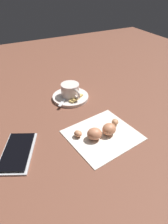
# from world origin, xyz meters

# --- Properties ---
(ground_plane) EXTENTS (1.80, 1.80, 0.00)m
(ground_plane) POSITION_xyz_m (0.00, 0.00, 0.00)
(ground_plane) COLOR brown
(saucer) EXTENTS (0.13, 0.13, 0.01)m
(saucer) POSITION_xyz_m (-0.12, -0.00, 0.01)
(saucer) COLOR silver
(saucer) RESTS_ON ground
(espresso_cup) EXTENTS (0.09, 0.06, 0.05)m
(espresso_cup) POSITION_xyz_m (-0.12, -0.00, 0.03)
(espresso_cup) COLOR silver
(espresso_cup) RESTS_ON saucer
(teaspoon) EXTENTS (0.09, 0.09, 0.01)m
(teaspoon) POSITION_xyz_m (-0.13, -0.01, 0.01)
(teaspoon) COLOR silver
(teaspoon) RESTS_ON saucer
(sugar_packet) EXTENTS (0.05, 0.06, 0.01)m
(sugar_packet) POSITION_xyz_m (-0.09, 0.01, 0.01)
(sugar_packet) COLOR tan
(sugar_packet) RESTS_ON saucer
(napkin) EXTENTS (0.19, 0.21, 0.00)m
(napkin) POSITION_xyz_m (0.10, 0.00, 0.00)
(napkin) COLOR silver
(napkin) RESTS_ON ground
(croissant) EXTENTS (0.07, 0.15, 0.03)m
(croissant) POSITION_xyz_m (0.10, -0.01, 0.02)
(croissant) COLOR tan
(croissant) RESTS_ON napkin
(cell_phone) EXTENTS (0.16, 0.13, 0.01)m
(cell_phone) POSITION_xyz_m (0.06, -0.23, 0.01)
(cell_phone) COLOR #B9B9BB
(cell_phone) RESTS_ON ground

